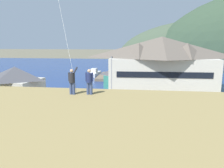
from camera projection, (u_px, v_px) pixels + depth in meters
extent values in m
plane|color=#66604C|center=(96.00, 127.00, 23.34)|extent=(600.00, 600.00, 0.00)
cube|color=slate|center=(103.00, 112.00, 28.20)|extent=(40.00, 20.00, 0.10)
cube|color=navy|center=(127.00, 67.00, 81.78)|extent=(360.00, 84.00, 0.03)
ellipsoid|color=#42513D|center=(216.00, 58.00, 132.62)|extent=(123.46, 49.76, 48.56)
cube|color=beige|center=(161.00, 73.00, 42.95)|extent=(20.71, 9.94, 6.22)
cube|color=black|center=(164.00, 75.00, 38.30)|extent=(17.36, 0.61, 1.10)
pyramid|color=#60564C|center=(162.00, 47.00, 41.96)|extent=(21.96, 10.91, 4.19)
pyramid|color=#60564C|center=(139.00, 51.00, 40.91)|extent=(5.28, 5.28, 2.94)
pyramid|color=#60564C|center=(187.00, 51.00, 40.05)|extent=(5.28, 5.28, 2.94)
cube|color=beige|center=(17.00, 92.00, 31.78)|extent=(7.32, 6.33, 3.79)
pyramid|color=#47474C|center=(15.00, 73.00, 31.24)|extent=(7.93, 6.95, 1.91)
cube|color=black|center=(3.00, 100.00, 29.27)|extent=(1.10, 0.21, 2.65)
cube|color=#338475|center=(115.00, 81.00, 44.31)|extent=(4.84, 4.35, 2.63)
pyramid|color=#47474C|center=(115.00, 71.00, 43.92)|extent=(5.23, 4.78, 1.41)
cube|color=black|center=(115.00, 85.00, 42.37)|extent=(1.10, 0.14, 1.84)
cube|color=#70604C|center=(105.00, 76.00, 56.86)|extent=(3.20, 12.79, 0.70)
cube|color=silver|center=(95.00, 74.00, 59.68)|extent=(2.74, 6.83, 0.90)
cube|color=white|center=(95.00, 72.00, 59.58)|extent=(2.65, 6.63, 0.16)
cube|color=silver|center=(94.00, 70.00, 58.98)|extent=(1.67, 2.13, 1.10)
cube|color=silver|center=(98.00, 105.00, 28.77)|extent=(4.31, 2.08, 0.80)
cube|color=beige|center=(97.00, 99.00, 28.63)|extent=(2.20, 1.74, 0.70)
cube|color=black|center=(97.00, 100.00, 28.64)|extent=(2.25, 1.77, 0.32)
cylinder|color=black|center=(107.00, 110.00, 27.87)|extent=(0.65, 0.26, 0.64)
cylinder|color=black|center=(108.00, 106.00, 29.66)|extent=(0.65, 0.26, 0.64)
cylinder|color=black|center=(87.00, 109.00, 28.02)|extent=(0.65, 0.26, 0.64)
cylinder|color=black|center=(89.00, 105.00, 29.82)|extent=(0.65, 0.26, 0.64)
cube|color=#B28923|center=(149.00, 103.00, 29.84)|extent=(4.35, 2.19, 0.80)
cube|color=olive|center=(150.00, 98.00, 29.67)|extent=(2.24, 1.79, 0.70)
cube|color=black|center=(150.00, 98.00, 29.68)|extent=(2.29, 1.83, 0.32)
cylinder|color=black|center=(140.00, 103.00, 31.09)|extent=(0.66, 0.28, 0.64)
cylinder|color=black|center=(139.00, 107.00, 29.33)|extent=(0.66, 0.28, 0.64)
cylinder|color=black|center=(159.00, 104.00, 30.51)|extent=(0.66, 0.28, 0.64)
cylinder|color=black|center=(159.00, 108.00, 28.75)|extent=(0.66, 0.28, 0.64)
cube|color=silver|center=(203.00, 124.00, 22.01)|extent=(4.34, 2.17, 0.80)
cube|color=beige|center=(202.00, 117.00, 21.87)|extent=(2.23, 1.78, 0.70)
cube|color=black|center=(202.00, 117.00, 21.88)|extent=(2.28, 1.82, 0.32)
cylinder|color=black|center=(220.00, 131.00, 21.13)|extent=(0.66, 0.28, 0.64)
cylinder|color=black|center=(212.00, 124.00, 22.93)|extent=(0.66, 0.28, 0.64)
cylinder|color=black|center=(192.00, 131.00, 21.23)|extent=(0.66, 0.28, 0.64)
cylinder|color=black|center=(186.00, 124.00, 23.03)|extent=(0.66, 0.28, 0.64)
cylinder|color=black|center=(2.00, 112.00, 26.96)|extent=(0.65, 0.24, 0.64)
cube|color=red|center=(115.00, 115.00, 24.58)|extent=(4.27, 1.96, 0.80)
cube|color=#B11A15|center=(116.00, 109.00, 24.42)|extent=(2.16, 1.68, 0.70)
cube|color=black|center=(116.00, 109.00, 24.42)|extent=(2.20, 1.71, 0.32)
cylinder|color=black|center=(105.00, 115.00, 25.77)|extent=(0.65, 0.24, 0.64)
cylinder|color=black|center=(102.00, 121.00, 23.99)|extent=(0.65, 0.24, 0.64)
cylinder|color=black|center=(127.00, 117.00, 25.33)|extent=(0.65, 0.24, 0.64)
cylinder|color=black|center=(126.00, 122.00, 23.55)|extent=(0.65, 0.24, 0.64)
cylinder|color=#ADADB2|center=(111.00, 79.00, 32.84)|extent=(0.16, 0.16, 6.98)
cube|color=#4C4C51|center=(112.00, 57.00, 32.54)|extent=(0.24, 0.70, 0.20)
cylinder|color=#384770|center=(71.00, 88.00, 14.37)|extent=(0.20, 0.20, 0.82)
cylinder|color=#384770|center=(74.00, 89.00, 14.31)|extent=(0.20, 0.20, 0.82)
cylinder|color=#232328|center=(72.00, 78.00, 14.20)|extent=(0.40, 0.40, 0.64)
sphere|color=tan|center=(72.00, 71.00, 14.11)|extent=(0.24, 0.24, 0.24)
cylinder|color=#232328|center=(75.00, 70.00, 14.22)|extent=(0.21, 0.57, 0.43)
cylinder|color=#232328|center=(69.00, 77.00, 14.25)|extent=(0.11, 0.11, 0.60)
cylinder|color=#384770|center=(88.00, 88.00, 14.34)|extent=(0.20, 0.20, 0.82)
cylinder|color=#384770|center=(91.00, 89.00, 14.31)|extent=(0.20, 0.20, 0.82)
cylinder|color=navy|center=(89.00, 78.00, 14.19)|extent=(0.40, 0.40, 0.64)
sphere|color=tan|center=(89.00, 71.00, 14.10)|extent=(0.24, 0.24, 0.24)
cylinder|color=navy|center=(86.00, 77.00, 14.20)|extent=(0.11, 0.11, 0.60)
cylinder|color=navy|center=(92.00, 77.00, 14.15)|extent=(0.11, 0.11, 0.60)
cylinder|color=silver|center=(64.00, 26.00, 15.89)|extent=(3.01, 4.07, 9.43)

